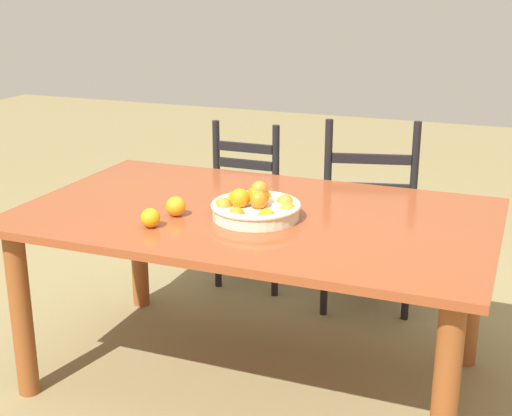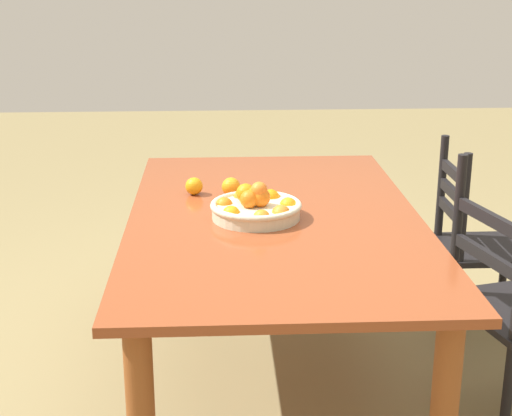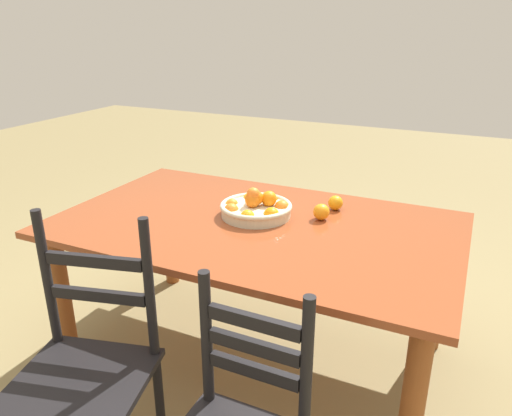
{
  "view_description": "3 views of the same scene",
  "coord_description": "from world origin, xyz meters",
  "px_view_note": "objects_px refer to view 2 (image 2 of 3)",
  "views": [
    {
      "loc": [
        0.96,
        -2.44,
        1.58
      ],
      "look_at": [
        0.03,
        -0.07,
        0.77
      ],
      "focal_mm": 49.87,
      "sensor_mm": 36.0,
      "label": 1
    },
    {
      "loc": [
        2.75,
        -0.21,
        1.65
      ],
      "look_at": [
        0.03,
        -0.07,
        0.77
      ],
      "focal_mm": 54.13,
      "sensor_mm": 36.0,
      "label": 2
    },
    {
      "loc": [
        -0.87,
        1.86,
        1.59
      ],
      "look_at": [
        0.03,
        -0.07,
        0.77
      ],
      "focal_mm": 33.93,
      "sensor_mm": 36.0,
      "label": 3
    }
  ],
  "objects_px": {
    "dining_table": "(274,241)",
    "fruit_bowl": "(256,207)",
    "orange_loose_0": "(231,187)",
    "orange_loose_1": "(194,186)",
    "chair_near_window": "(475,248)"
  },
  "relations": [
    {
      "from": "dining_table",
      "to": "fruit_bowl",
      "type": "distance_m",
      "value": 0.17
    },
    {
      "from": "orange_loose_0",
      "to": "orange_loose_1",
      "type": "relative_size",
      "value": 1.06
    },
    {
      "from": "fruit_bowl",
      "to": "orange_loose_1",
      "type": "xyz_separation_m",
      "value": [
        -0.32,
        -0.24,
        -0.01
      ]
    },
    {
      "from": "dining_table",
      "to": "orange_loose_0",
      "type": "bearing_deg",
      "value": -148.96
    },
    {
      "from": "chair_near_window",
      "to": "orange_loose_1",
      "type": "relative_size",
      "value": 12.71
    },
    {
      "from": "chair_near_window",
      "to": "dining_table",
      "type": "bearing_deg",
      "value": 112.05
    },
    {
      "from": "dining_table",
      "to": "fruit_bowl",
      "type": "xyz_separation_m",
      "value": [
        0.03,
        -0.07,
        0.15
      ]
    },
    {
      "from": "dining_table",
      "to": "orange_loose_0",
      "type": "distance_m",
      "value": 0.34
    },
    {
      "from": "fruit_bowl",
      "to": "orange_loose_0",
      "type": "relative_size",
      "value": 4.5
    },
    {
      "from": "fruit_bowl",
      "to": "chair_near_window",
      "type": "bearing_deg",
      "value": 111.91
    },
    {
      "from": "dining_table",
      "to": "fruit_bowl",
      "type": "height_order",
      "value": "fruit_bowl"
    },
    {
      "from": "chair_near_window",
      "to": "fruit_bowl",
      "type": "xyz_separation_m",
      "value": [
        0.4,
        -0.98,
        0.33
      ]
    },
    {
      "from": "chair_near_window",
      "to": "fruit_bowl",
      "type": "bearing_deg",
      "value": 112.0
    },
    {
      "from": "dining_table",
      "to": "chair_near_window",
      "type": "relative_size",
      "value": 2.0
    },
    {
      "from": "orange_loose_1",
      "to": "orange_loose_0",
      "type": "bearing_deg",
      "value": 81.05
    }
  ]
}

